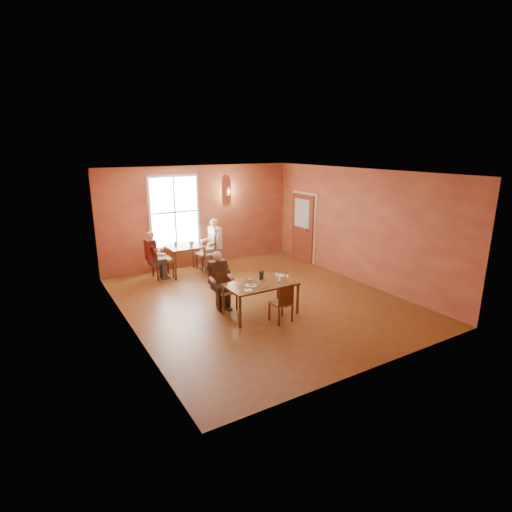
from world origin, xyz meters
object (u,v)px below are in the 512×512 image
chair_diner_main (226,291)px  chair_diner_maroon (162,258)px  diner_main (227,283)px  chair_empty (281,302)px  second_table (185,260)px  chair_diner_white (206,253)px  main_table (261,299)px  diner_maroon (161,255)px  diner_white (206,246)px

chair_diner_main → chair_diner_maroon: size_ratio=0.77×
diner_main → chair_empty: bearing=119.9°
chair_diner_main → second_table: chair_diner_main is taller
chair_diner_main → chair_empty: (0.67, -1.19, 0.00)m
second_table → chair_diner_white: chair_diner_white is taller
chair_diner_main → main_table: bearing=127.6°
diner_main → chair_diner_white: size_ratio=1.20×
chair_diner_main → diner_maroon: bearing=-79.0°
chair_diner_main → chair_diner_white: chair_diner_white is taller
chair_diner_main → diner_maroon: 2.94m
diner_maroon → chair_diner_maroon: bearing=90.0°
main_table → chair_diner_maroon: chair_diner_maroon is taller
diner_white → diner_maroon: diner_white is taller
chair_diner_main → second_table: bearing=-92.4°
chair_empty → diner_white: bearing=84.8°
chair_diner_main → diner_white: bearing=-105.5°
chair_diner_maroon → chair_empty: bearing=16.4°
diner_white → chair_diner_maroon: 1.34m
chair_diner_main → chair_diner_white: bearing=-105.0°
chair_diner_white → second_table: bearing=90.0°
diner_main → chair_diner_white: 3.01m
chair_diner_white → diner_white: diner_white is taller
diner_main → chair_empty: 1.35m
chair_diner_main → diner_main: size_ratio=0.67×
main_table → diner_main: diner_main is taller
diner_main → chair_diner_white: bearing=-104.8°
chair_empty → chair_diner_white: chair_diner_white is taller
main_table → diner_main: size_ratio=1.20×
main_table → chair_diner_maroon: size_ratio=1.37×
chair_diner_main → diner_maroon: (-0.56, 2.88, 0.24)m
main_table → chair_empty: 0.57m
chair_diner_white → diner_maroon: size_ratio=0.79×
diner_main → chair_empty: diner_main is taller
diner_main → diner_white: size_ratio=0.87×
chair_diner_main → chair_diner_maroon: 2.93m
chair_empty → second_table: chair_empty is taller
main_table → diner_white: (0.30, 3.53, 0.37)m
diner_main → diner_maroon: bearing=-79.1°
chair_diner_maroon → diner_maroon: size_ratio=0.83×
diner_main → second_table: 2.92m
main_table → second_table: size_ratio=1.59×
chair_empty → diner_white: size_ratio=0.59×
chair_diner_main → chair_diner_white: 2.98m
second_table → main_table: bearing=-83.8°
main_table → diner_maroon: diner_maroon is taller
chair_diner_main → chair_empty: same height
diner_maroon → main_table: bearing=16.7°
main_table → chair_empty: bearing=-72.9°
second_table → chair_diner_maroon: bearing=180.0°
chair_diner_main → chair_diner_maroon: (-0.53, 2.88, 0.13)m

